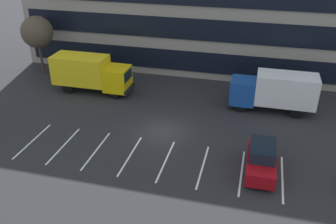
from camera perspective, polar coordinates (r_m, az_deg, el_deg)
ground_plane at (r=31.10m, az=-0.96°, el=-3.05°), size 120.00×120.00×0.00m
lot_markings at (r=27.83m, az=-3.19°, el=-7.18°), size 19.74×5.40×0.01m
box_truck_blue at (r=35.08m, az=16.28°, el=3.28°), size 7.85×2.60×3.64m
box_truck_yellow_all at (r=38.48m, az=-12.03°, el=6.09°), size 8.10×2.68×3.75m
suv_maroon at (r=26.72m, az=14.36°, el=-7.12°), size 1.99×4.70×2.13m
bare_tree at (r=44.18m, az=-19.72°, el=11.63°), size 3.53×3.53×6.62m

